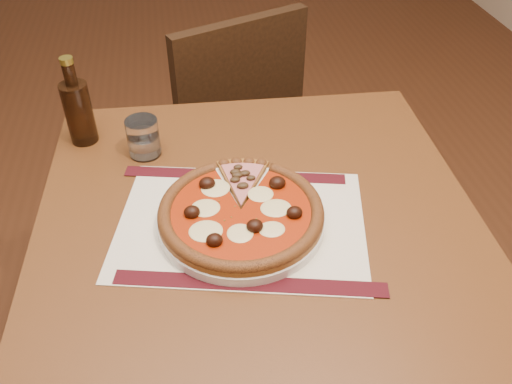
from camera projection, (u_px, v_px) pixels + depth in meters
The scene contains 8 objects.
table at pixel (258, 250), 1.06m from camera, with size 0.84×0.84×0.75m.
chair_far at pixel (226, 123), 1.70m from camera, with size 0.53×0.53×0.86m.
placemat at pixel (241, 224), 0.96m from camera, with size 0.44×0.31×0.00m, color white.
plate at pixel (241, 220), 0.96m from camera, with size 0.30×0.30×0.02m, color white.
pizza at pixel (241, 211), 0.94m from camera, with size 0.29×0.29×0.04m.
ham_slice at pixel (247, 182), 1.01m from camera, with size 0.10×0.14×0.02m.
water_glass at pixel (143, 137), 1.10m from camera, with size 0.07×0.07×0.08m, color white.
bottle at pixel (78, 110), 1.12m from camera, with size 0.06×0.06×0.19m.
Camera 1 is at (0.37, -1.32, 1.41)m, focal length 38.00 mm.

